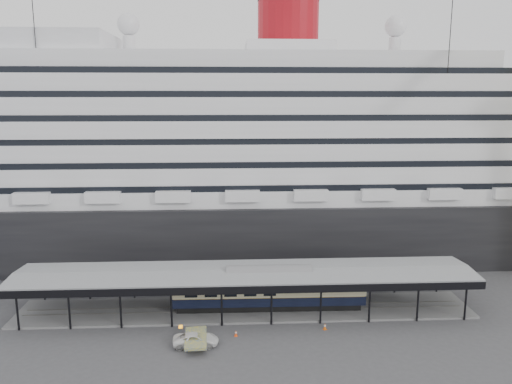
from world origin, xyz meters
TOP-DOWN VIEW (x-y plane):
  - ground at (0.00, 0.00)m, footprint 200.00×200.00m
  - cruise_ship at (0.05, 32.00)m, footprint 130.00×30.00m
  - platform_canopy at (0.00, 5.00)m, footprint 56.00×9.18m
  - port_truck at (-5.60, -3.69)m, footprint 4.96×2.48m
  - pullman_carriage at (2.89, 5.00)m, footprint 23.76×3.34m
  - traffic_cone_left at (-6.94, -2.45)m, footprint 0.39×0.39m
  - traffic_cone_mid at (-1.29, -1.79)m, footprint 0.38×0.38m
  - traffic_cone_right at (8.90, -0.72)m, footprint 0.51×0.51m

SIDE VIEW (x-z plane):
  - ground at x=0.00m, z-range 0.00..0.00m
  - traffic_cone_mid at x=-1.29m, z-range 0.00..0.69m
  - traffic_cone_left at x=-6.94m, z-range 0.00..0.74m
  - traffic_cone_right at x=8.90m, z-range 0.00..0.77m
  - port_truck at x=-5.60m, z-range 0.00..1.35m
  - platform_canopy at x=0.00m, z-range -0.29..5.01m
  - pullman_carriage at x=2.89m, z-range -8.84..14.46m
  - cruise_ship at x=0.05m, z-range -3.60..40.30m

